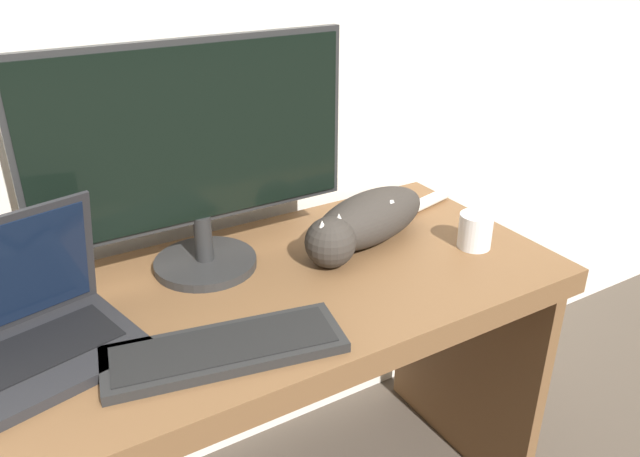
# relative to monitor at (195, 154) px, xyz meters

# --- Properties ---
(wall_back) EXTENTS (6.40, 0.06, 2.60)m
(wall_back) POSITION_rel_monitor_xyz_m (0.01, 0.22, 0.27)
(wall_back) COLOR silver
(wall_back) RESTS_ON ground_plane
(desk) EXTENTS (1.46, 0.62, 0.76)m
(desk) POSITION_rel_monitor_xyz_m (0.01, -0.15, -0.43)
(desk) COLOR brown
(desk) RESTS_ON ground_plane
(monitor) EXTENTS (0.70, 0.23, 0.51)m
(monitor) POSITION_rel_monitor_xyz_m (0.00, 0.00, 0.00)
(monitor) COLOR #282828
(monitor) RESTS_ON desk
(laptop) EXTENTS (0.36, 0.32, 0.26)m
(laptop) POSITION_rel_monitor_xyz_m (-0.38, -0.15, -0.22)
(laptop) COLOR #232326
(laptop) RESTS_ON desk
(external_keyboard) EXTENTS (0.45, 0.23, 0.02)m
(external_keyboard) POSITION_rel_monitor_xyz_m (-0.09, -0.32, -0.26)
(external_keyboard) COLOR black
(external_keyboard) RESTS_ON desk
(cat) EXTENTS (0.54, 0.24, 0.13)m
(cat) POSITION_rel_monitor_xyz_m (0.37, -0.09, -0.21)
(cat) COLOR #332D28
(cat) RESTS_ON desk
(coffee_mug) EXTENTS (0.08, 0.08, 0.09)m
(coffee_mug) POSITION_rel_monitor_xyz_m (0.59, -0.24, -0.23)
(coffee_mug) COLOR white
(coffee_mug) RESTS_ON desk
(small_toy) EXTENTS (0.04, 0.04, 0.04)m
(small_toy) POSITION_rel_monitor_xyz_m (0.44, 0.00, -0.25)
(small_toy) COLOR gold
(small_toy) RESTS_ON desk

